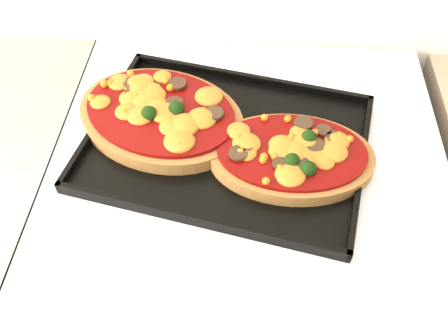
# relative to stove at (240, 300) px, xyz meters

# --- Properties ---
(stove) EXTENTS (0.60, 0.60, 0.91)m
(stove) POSITION_rel_stove_xyz_m (0.00, 0.00, 0.00)
(stove) COLOR silver
(stove) RESTS_ON floor
(baking_tray) EXTENTS (0.46, 0.38, 0.02)m
(baking_tray) POSITION_rel_stove_xyz_m (-0.03, 0.04, 0.47)
(baking_tray) COLOR black
(baking_tray) RESTS_ON stove
(pizza_left) EXTENTS (0.31, 0.28, 0.04)m
(pizza_left) POSITION_rel_stove_xyz_m (-0.14, 0.07, 0.48)
(pizza_left) COLOR #9C6735
(pizza_left) RESTS_ON baking_tray
(pizza_right) EXTENTS (0.24, 0.16, 0.03)m
(pizza_right) POSITION_rel_stove_xyz_m (0.06, 0.00, 0.48)
(pizza_right) COLOR #9C6735
(pizza_right) RESTS_ON baking_tray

